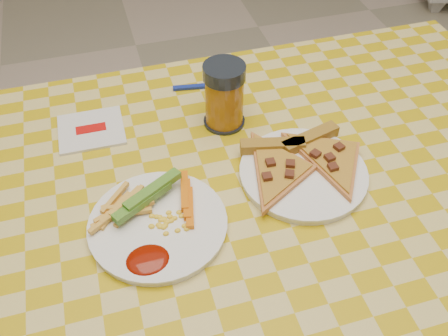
{
  "coord_description": "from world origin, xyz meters",
  "views": [
    {
      "loc": [
        -0.19,
        -0.51,
        1.39
      ],
      "look_at": [
        -0.02,
        0.07,
        0.78
      ],
      "focal_mm": 40.0,
      "sensor_mm": 36.0,
      "label": 1
    }
  ],
  "objects_px": {
    "plate_left": "(158,225)",
    "plate_right": "(303,174)",
    "table": "(246,229)",
    "drink_glass": "(224,96)"
  },
  "relations": [
    {
      "from": "drink_glass",
      "to": "table",
      "type": "bearing_deg",
      "value": -95.45
    },
    {
      "from": "table",
      "to": "plate_right",
      "type": "distance_m",
      "value": 0.14
    },
    {
      "from": "plate_left",
      "to": "plate_right",
      "type": "height_order",
      "value": "same"
    },
    {
      "from": "table",
      "to": "plate_right",
      "type": "bearing_deg",
      "value": 14.41
    },
    {
      "from": "plate_right",
      "to": "table",
      "type": "bearing_deg",
      "value": -165.59
    },
    {
      "from": "table",
      "to": "plate_left",
      "type": "relative_size",
      "value": 5.92
    },
    {
      "from": "table",
      "to": "plate_left",
      "type": "bearing_deg",
      "value": -175.41
    },
    {
      "from": "plate_left",
      "to": "drink_glass",
      "type": "bearing_deg",
      "value": 51.81
    },
    {
      "from": "table",
      "to": "plate_left",
      "type": "height_order",
      "value": "plate_left"
    },
    {
      "from": "plate_left",
      "to": "plate_right",
      "type": "relative_size",
      "value": 0.99
    }
  ]
}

